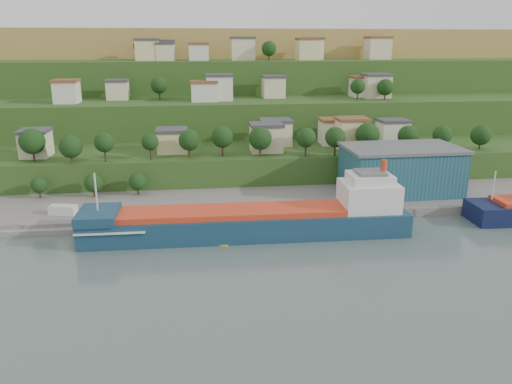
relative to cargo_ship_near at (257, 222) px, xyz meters
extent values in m
plane|color=#455451|center=(5.57, -7.65, -2.97)|extent=(500.00, 500.00, 0.00)
cube|color=slate|center=(25.57, 20.35, -2.97)|extent=(220.00, 26.00, 4.00)
cube|color=slate|center=(-49.43, 14.35, -2.97)|extent=(40.00, 18.00, 2.40)
cube|color=#284719|center=(5.57, 48.35, -2.97)|extent=(260.00, 32.00, 20.00)
cube|color=#284719|center=(5.57, 78.35, -2.97)|extent=(280.00, 32.00, 44.00)
cube|color=#284719|center=(5.57, 108.35, -2.97)|extent=(300.00, 32.00, 70.00)
cube|color=olive|center=(5.57, 182.35, -2.97)|extent=(360.00, 120.00, 96.00)
cube|color=beige|center=(-58.96, 44.57, 10.57)|extent=(7.69, 8.63, 7.08)
cube|color=#3F3F44|center=(-58.96, 44.57, 14.56)|extent=(8.29, 9.23, 0.90)
cube|color=beige|center=(-20.01, 45.82, 10.17)|extent=(8.69, 8.73, 6.29)
cube|color=#3F3F44|center=(-20.01, 45.82, 13.77)|extent=(9.29, 9.33, 0.90)
cube|color=beige|center=(8.22, 43.39, 10.89)|extent=(9.27, 8.31, 7.73)
cube|color=#3F3F44|center=(8.22, 43.39, 15.20)|extent=(9.87, 8.91, 0.90)
cube|color=beige|center=(12.60, 52.66, 10.80)|extent=(9.51, 8.41, 7.54)
cube|color=#3F3F44|center=(12.60, 52.66, 15.02)|extent=(10.11, 9.01, 0.90)
cube|color=silver|center=(31.04, 52.11, 10.77)|extent=(7.28, 8.17, 7.49)
cube|color=brown|center=(31.04, 52.11, 14.97)|extent=(7.88, 8.77, 0.90)
cube|color=beige|center=(35.13, 44.49, 11.44)|extent=(9.00, 7.67, 8.81)
cube|color=brown|center=(35.13, 44.49, 16.29)|extent=(9.60, 8.27, 0.90)
cube|color=beige|center=(36.81, 53.68, 10.58)|extent=(7.55, 8.91, 7.10)
cube|color=#3F3F44|center=(36.81, 53.68, 14.57)|extent=(8.15, 9.51, 0.90)
cube|color=silver|center=(52.14, 53.34, 10.39)|extent=(9.19, 8.01, 6.72)
cube|color=#3F3F44|center=(52.14, 53.34, 14.20)|extent=(9.79, 8.61, 0.90)
cube|color=silver|center=(-56.04, 75.06, 22.55)|extent=(7.71, 8.50, 7.05)
cube|color=brown|center=(-56.04, 75.06, 26.53)|extent=(8.31, 9.10, 0.90)
cube|color=beige|center=(-40.34, 84.24, 22.21)|extent=(7.44, 7.37, 6.37)
cube|color=#3F3F44|center=(-40.34, 84.24, 25.85)|extent=(8.04, 7.97, 0.90)
cube|color=silver|center=(-9.38, 74.49, 22.19)|extent=(8.98, 7.42, 6.31)
cube|color=brown|center=(-9.38, 74.49, 25.79)|extent=(9.58, 8.02, 0.90)
cube|color=silver|center=(-3.89, 76.89, 23.24)|extent=(9.13, 7.83, 8.42)
cube|color=#3F3F44|center=(-3.89, 76.89, 27.90)|extent=(9.73, 8.43, 0.90)
cube|color=beige|center=(16.86, 84.34, 22.71)|extent=(7.95, 8.39, 7.36)
cube|color=#3F3F44|center=(16.86, 84.34, 26.84)|extent=(8.55, 8.99, 0.90)
cube|color=silver|center=(51.58, 83.46, 22.50)|extent=(8.89, 8.63, 6.94)
cube|color=brown|center=(51.58, 83.46, 26.42)|extent=(9.49, 9.23, 0.90)
cube|color=beige|center=(54.89, 79.01, 23.04)|extent=(9.42, 8.99, 8.02)
cube|color=#3F3F44|center=(54.89, 79.01, 27.50)|extent=(10.02, 9.59, 0.90)
cube|color=beige|center=(-30.89, 109.37, 35.89)|extent=(9.46, 8.11, 7.73)
cube|color=#3F3F44|center=(-30.89, 109.37, 40.21)|extent=(10.06, 8.71, 0.90)
cube|color=beige|center=(-23.90, 111.66, 35.66)|extent=(7.61, 7.03, 7.26)
cube|color=#3F3F44|center=(-23.90, 111.66, 39.74)|extent=(8.21, 7.63, 0.90)
cube|color=beige|center=(-23.82, 109.11, 35.16)|extent=(7.04, 8.18, 6.26)
cube|color=#3F3F44|center=(-23.82, 109.11, 38.74)|extent=(7.64, 8.78, 0.90)
cube|color=silver|center=(-10.35, 107.77, 35.11)|extent=(7.89, 7.16, 6.16)
cube|color=brown|center=(-10.35, 107.77, 38.64)|extent=(8.49, 7.76, 0.90)
cube|color=beige|center=(7.76, 108.62, 36.26)|extent=(9.42, 8.24, 8.46)
cube|color=#3F3F44|center=(7.76, 108.62, 40.94)|extent=(10.02, 8.84, 0.90)
cube|color=beige|center=(34.96, 108.70, 36.07)|extent=(8.35, 8.98, 8.08)
cube|color=brown|center=(34.96, 108.70, 40.56)|extent=(8.95, 9.58, 0.90)
cube|color=beige|center=(37.88, 112.46, 36.16)|extent=(8.54, 7.83, 8.27)
cube|color=#3F3F44|center=(37.88, 112.46, 40.75)|extent=(9.14, 8.43, 0.90)
cube|color=beige|center=(67.64, 114.04, 36.41)|extent=(9.78, 8.75, 8.77)
cube|color=brown|center=(67.64, 114.04, 41.25)|extent=(10.38, 9.35, 0.90)
cylinder|color=#382619|center=(-57.93, 38.18, 8.86)|extent=(0.50, 0.50, 3.67)
sphere|color=black|center=(-57.93, 38.18, 12.64)|extent=(7.08, 7.08, 7.08)
cylinder|color=#382619|center=(-46.98, 34.80, 8.44)|extent=(0.50, 0.50, 2.82)
sphere|color=black|center=(-46.98, 34.80, 11.58)|extent=(6.29, 6.29, 6.29)
cylinder|color=#382619|center=(-38.12, 35.36, 8.96)|extent=(0.50, 0.50, 3.87)
sphere|color=black|center=(-38.12, 35.36, 12.39)|extent=(5.42, 5.42, 5.42)
cylinder|color=#382619|center=(-25.74, 36.06, 8.93)|extent=(0.50, 0.50, 3.80)
sphere|color=black|center=(-25.74, 36.06, 12.15)|extent=(4.80, 4.80, 4.80)
cylinder|color=#382619|center=(-14.86, 36.89, 8.78)|extent=(0.50, 0.50, 3.50)
sphere|color=black|center=(-14.86, 36.89, 12.18)|extent=(6.02, 6.02, 6.02)
cylinder|color=#382619|center=(-5.38, 37.94, 9.01)|extent=(0.50, 0.50, 3.96)
sphere|color=black|center=(-5.38, 37.94, 12.69)|extent=(6.20, 6.20, 6.20)
cylinder|color=#382619|center=(5.54, 36.72, 8.75)|extent=(0.50, 0.50, 3.45)
sphere|color=black|center=(5.54, 36.72, 12.31)|extent=(6.67, 6.67, 6.67)
cylinder|color=#382619|center=(18.68, 35.29, 8.96)|extent=(0.50, 0.50, 3.85)
sphere|color=black|center=(18.68, 35.29, 12.47)|extent=(5.76, 5.76, 5.76)
cylinder|color=#382619|center=(27.17, 34.50, 8.98)|extent=(0.50, 0.50, 3.90)
sphere|color=black|center=(27.17, 34.50, 12.56)|extent=(5.93, 5.93, 5.93)
cylinder|color=#382619|center=(37.90, 37.42, 8.81)|extent=(0.50, 0.50, 3.56)
sphere|color=black|center=(37.90, 37.42, 12.54)|extent=(7.10, 7.10, 7.10)
cylinder|color=#382619|center=(50.58, 37.43, 8.61)|extent=(0.50, 0.50, 3.16)
sphere|color=black|center=(50.58, 37.43, 11.91)|extent=(6.23, 6.23, 6.23)
cylinder|color=#382619|center=(60.25, 35.15, 8.93)|extent=(0.50, 0.50, 3.81)
sphere|color=black|center=(60.25, 35.15, 12.39)|extent=(5.64, 5.64, 5.64)
cylinder|color=#382619|center=(74.42, 38.10, 8.40)|extent=(0.50, 0.50, 2.74)
sphere|color=black|center=(74.42, 38.10, 11.46)|extent=(6.15, 6.15, 6.15)
cylinder|color=#382619|center=(38.44, 113.41, 33.96)|extent=(0.50, 0.50, 3.85)
sphere|color=black|center=(38.44, 113.41, 37.29)|extent=(5.10, 5.10, 5.10)
cylinder|color=#382619|center=(-25.37, 81.88, 20.82)|extent=(0.50, 0.50, 3.57)
sphere|color=black|center=(-25.37, 81.88, 24.26)|extent=(6.03, 6.03, 6.03)
cylinder|color=#382619|center=(45.31, 71.09, 20.74)|extent=(0.50, 0.50, 3.42)
sphere|color=black|center=(45.31, 71.09, 23.93)|extent=(5.36, 5.36, 5.36)
cylinder|color=#382619|center=(17.74, 102.15, 33.55)|extent=(0.50, 0.50, 3.04)
sphere|color=black|center=(17.74, 102.15, 36.72)|extent=(6.01, 6.01, 6.01)
cylinder|color=#382619|center=(-34.29, 115.16, 34.04)|extent=(0.50, 0.50, 4.02)
sphere|color=black|center=(-34.29, 115.16, 37.63)|extent=(5.76, 5.76, 5.76)
cylinder|color=#382619|center=(56.65, 85.63, 20.78)|extent=(0.50, 0.50, 3.51)
sphere|color=black|center=(56.65, 85.63, 24.03)|extent=(5.42, 5.42, 5.42)
cylinder|color=#382619|center=(56.06, 72.25, 20.41)|extent=(0.50, 0.50, 2.77)
sphere|color=black|center=(56.06, 72.25, 23.43)|extent=(5.93, 5.93, 5.93)
cube|color=#14354C|center=(-2.39, 0.00, -1.42)|extent=(72.54, 12.57, 7.24)
cube|color=red|center=(-4.46, 0.00, 2.82)|extent=(53.90, 10.20, 1.24)
cube|color=#14354C|center=(-34.44, 0.00, 3.23)|extent=(8.46, 11.51, 2.07)
cube|color=silver|center=(25.52, 0.00, 5.30)|extent=(12.58, 10.54, 6.20)
cube|color=silver|center=(25.52, 0.00, 9.43)|extent=(9.44, 8.42, 2.07)
cube|color=#595B5E|center=(25.52, 0.00, 10.78)|extent=(6.30, 6.30, 0.62)
cylinder|color=red|center=(28.62, 0.00, 12.02)|extent=(1.26, 1.26, 3.10)
cylinder|color=silver|center=(-34.44, 0.00, 8.40)|extent=(0.38, 0.38, 8.27)
cube|color=silver|center=(-31.34, 0.00, 0.96)|extent=(14.66, 11.92, 0.26)
cylinder|color=silver|center=(56.41, 0.97, 6.41)|extent=(0.33, 0.33, 6.91)
cube|color=#1C4856|center=(42.49, 22.50, 5.03)|extent=(30.26, 18.44, 12.00)
cube|color=#595B5E|center=(42.49, 22.50, 11.43)|extent=(31.28, 19.45, 0.80)
cube|color=silver|center=(-45.38, 14.31, -0.28)|extent=(6.81, 4.01, 2.98)
cube|color=silver|center=(-37.74, 12.03, -1.37)|extent=(4.18, 2.00, 0.81)
cube|color=orange|center=(9.34, -4.89, -2.85)|extent=(3.15, 0.61, 0.24)
sphere|color=#3F3F44|center=(9.34, -4.89, -2.46)|extent=(0.55, 0.55, 0.55)
cube|color=gold|center=(-8.73, -5.30, -2.84)|extent=(3.43, 1.88, 0.26)
sphere|color=#3F3F44|center=(-8.73, -5.30, -2.41)|extent=(0.61, 0.61, 0.61)
camera|label=1|loc=(-13.44, -104.35, 38.32)|focal=35.00mm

